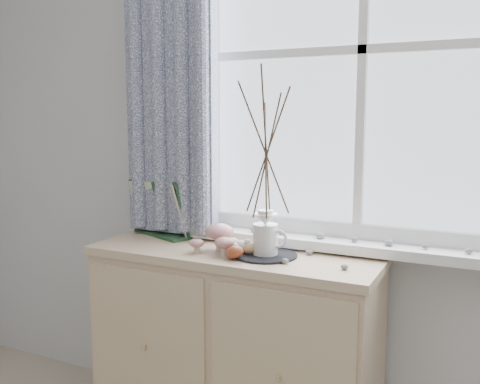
{
  "coord_description": "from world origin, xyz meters",
  "views": [
    {
      "loc": [
        0.8,
        -0.15,
        1.4
      ],
      "look_at": [
        -0.1,
        1.7,
        1.1
      ],
      "focal_mm": 40.0,
      "sensor_mm": 36.0,
      "label": 1
    }
  ],
  "objects_px": {
    "botanical_book": "(158,208)",
    "twig_pitcher": "(266,148)",
    "toadstool_cluster": "(218,236)",
    "sideboard": "(234,349)"
  },
  "relations": [
    {
      "from": "toadstool_cluster",
      "to": "twig_pitcher",
      "type": "distance_m",
      "value": 0.41
    },
    {
      "from": "toadstool_cluster",
      "to": "twig_pitcher",
      "type": "bearing_deg",
      "value": 6.29
    },
    {
      "from": "sideboard",
      "to": "toadstool_cluster",
      "type": "xyz_separation_m",
      "value": [
        -0.05,
        -0.05,
        0.49
      ]
    },
    {
      "from": "toadstool_cluster",
      "to": "botanical_book",
      "type": "bearing_deg",
      "value": 162.19
    },
    {
      "from": "botanical_book",
      "to": "toadstool_cluster",
      "type": "height_order",
      "value": "botanical_book"
    },
    {
      "from": "botanical_book",
      "to": "toadstool_cluster",
      "type": "relative_size",
      "value": 1.97
    },
    {
      "from": "twig_pitcher",
      "to": "botanical_book",
      "type": "bearing_deg",
      "value": 156.6
    },
    {
      "from": "botanical_book",
      "to": "toadstool_cluster",
      "type": "bearing_deg",
      "value": 3.95
    },
    {
      "from": "botanical_book",
      "to": "toadstool_cluster",
      "type": "xyz_separation_m",
      "value": [
        0.37,
        -0.12,
        -0.07
      ]
    },
    {
      "from": "botanical_book",
      "to": "twig_pitcher",
      "type": "distance_m",
      "value": 0.65
    }
  ]
}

